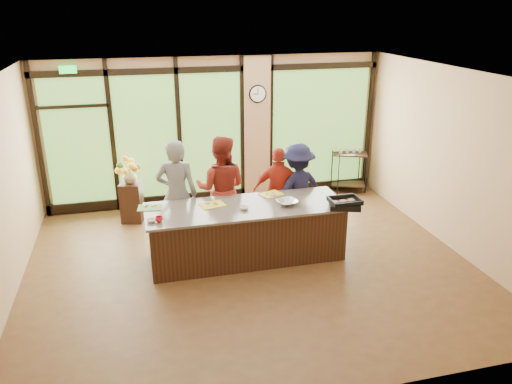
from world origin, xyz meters
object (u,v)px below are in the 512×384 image
island_base (246,233)px  flower_stand (132,202)px  cook_left (177,194)px  bar_cart (349,166)px  roasting_pan (344,205)px  cook_right (297,189)px

island_base → flower_stand: (-1.79, 2.00, -0.05)m
cook_left → bar_cart: (3.93, 1.74, -0.35)m
island_base → cook_left: cook_left is taller
island_base → roasting_pan: (1.50, -0.45, 0.52)m
cook_left → flower_stand: (-0.76, 1.28, -0.56)m
flower_stand → bar_cart: bearing=19.1°
roasting_pan → flower_stand: 4.14m
roasting_pan → bar_cart: bearing=81.6°
flower_stand → cook_right: bearing=-9.4°
roasting_pan → flower_stand: roasting_pan is taller
cook_right → cook_left: bearing=-13.8°
cook_left → bar_cart: cook_left is taller
flower_stand → bar_cart: 4.72m
island_base → cook_right: (1.12, 0.76, 0.39)m
flower_stand → bar_cart: size_ratio=0.78×
roasting_pan → bar_cart: (1.41, 2.90, -0.37)m
roasting_pan → bar_cart: size_ratio=0.48×
roasting_pan → cook_left: bearing=172.9°
cook_right → flower_stand: 3.19m
roasting_pan → flower_stand: size_ratio=0.61×
island_base → cook_right: 1.41m
cook_left → cook_right: size_ratio=1.14×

